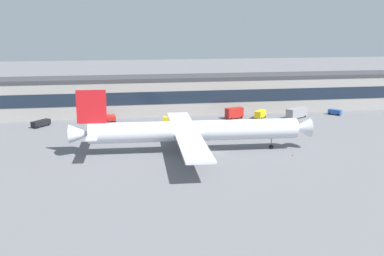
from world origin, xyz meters
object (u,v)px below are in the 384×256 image
traffic_cone_0 (293,155)px  baggage_tug (169,119)px  airliner (191,131)px  pushback_tractor (111,118)px  stair_truck (234,113)px  follow_me_car (335,112)px  fuel_truck (296,112)px  crew_van (260,114)px  belt_loader (41,123)px

traffic_cone_0 → baggage_tug: bearing=119.8°
airliner → pushback_tractor: bearing=115.5°
airliner → traffic_cone_0: (23.11, -7.97, -4.87)m
airliner → stair_truck: bearing=61.0°
follow_me_car → stair_truck: 35.82m
airliner → fuel_truck: 54.02m
traffic_cone_0 → crew_van: bearing=82.0°
crew_van → pushback_tractor: 48.73m
pushback_tractor → fuel_truck: bearing=-5.2°
follow_me_car → stair_truck: stair_truck is taller
crew_van → stair_truck: 8.74m
belt_loader → traffic_cone_0: belt_loader is taller
airliner → pushback_tractor: size_ratio=11.66×
baggage_tug → belt_loader: size_ratio=0.64×
fuel_truck → stair_truck: (-20.56, 2.73, 0.10)m
airliner → crew_van: (29.38, 36.45, -3.74)m
airliner → pushback_tractor: airliner is taller
fuel_truck → belt_loader: fuel_truck is taller
crew_van → stair_truck: size_ratio=0.84×
crew_van → pushback_tractor: crew_van is taller
crew_van → fuel_truck: size_ratio=0.63×
follow_me_car → traffic_cone_0: follow_me_car is taller
airliner → baggage_tug: 34.59m
baggage_tug → pushback_tractor: (-18.05, 5.86, -0.04)m
fuel_truck → stair_truck: bearing=172.4°
stair_truck → fuel_truck: bearing=-7.6°
airliner → traffic_cone_0: airliner is taller
baggage_tug → pushback_tractor: bearing=162.0°
fuel_truck → pushback_tractor: (-60.47, 5.48, -0.83)m
baggage_tug → follow_me_car: bearing=3.3°
baggage_tug → stair_truck: size_ratio=0.62×
baggage_tug → airliner: bearing=-88.1°
crew_van → pushback_tractor: size_ratio=1.07×
fuel_truck → pushback_tractor: size_ratio=1.69×
fuel_truck → airliner: bearing=-139.9°
baggage_tug → follow_me_car: 57.76m
crew_van → belt_loader: crew_van is taller
baggage_tug → traffic_cone_0: baggage_tug is taller
crew_van → baggage_tug: bearing=-176.0°
baggage_tug → fuel_truck: (42.42, 0.38, 0.80)m
crew_van → fuel_truck: bearing=-8.4°
follow_me_car → traffic_cone_0: bearing=-126.2°
traffic_cone_0 → follow_me_car: bearing=53.8°
follow_me_car → traffic_cone_0: (-33.40, -45.59, -0.76)m
follow_me_car → stair_truck: (-35.81, -0.18, 0.89)m
follow_me_car → crew_van: 27.16m
pushback_tractor → follow_me_car: bearing=-1.9°
crew_van → fuel_truck: (11.89, -1.75, 0.42)m
follow_me_car → crew_van: (-27.13, -1.16, 0.37)m
fuel_truck → belt_loader: (-81.53, 0.61, -0.73)m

